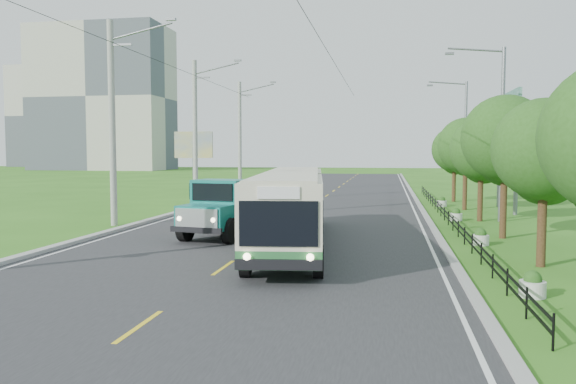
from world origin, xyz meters
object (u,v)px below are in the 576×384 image
(pole_near, at_px, (113,122))
(tree_fifth, at_px, (466,149))
(pole_mid, at_px, (196,131))
(tree_fourth, at_px, (482,153))
(pole_far, at_px, (240,136))
(bus, at_px, (292,202))
(dump_truck, at_px, (229,204))
(planter_near, at_px, (481,238))
(billboard_left, at_px, (194,149))
(tree_back, at_px, (455,152))
(tree_third, at_px, (506,143))
(billboard_right, at_px, (508,124))
(streetlight_far, at_px, (463,136))
(planter_far, at_px, (442,202))
(streetlight_mid, at_px, (499,127))
(planter_front, at_px, (533,286))
(planter_mid, at_px, (456,215))
(tree_second, at_px, (545,155))

(pole_near, bearing_deg, tree_fifth, 31.59)
(pole_mid, height_order, tree_fourth, pole_mid)
(pole_far, distance_m, bus, 29.94)
(bus, distance_m, dump_truck, 3.58)
(pole_mid, bearing_deg, planter_near, -41.65)
(tree_fourth, distance_m, bus, 12.77)
(pole_far, bearing_deg, pole_mid, -90.00)
(tree_fourth, height_order, billboard_left, tree_fourth)
(pole_far, relative_size, tree_back, 1.82)
(pole_near, height_order, tree_third, pole_near)
(tree_fifth, height_order, billboard_left, tree_fifth)
(tree_third, relative_size, billboard_right, 0.82)
(pole_mid, height_order, streetlight_far, pole_mid)
(bus, bearing_deg, planter_far, 59.98)
(streetlight_far, xyz_separation_m, billboard_right, (1.66, -8.00, 0.44))
(streetlight_far, distance_m, planter_far, 7.84)
(dump_truck, bearing_deg, streetlight_mid, 39.97)
(pole_near, distance_m, streetlight_mid, 19.56)
(tree_third, xyz_separation_m, tree_fourth, (-0.00, 6.00, -0.40))
(planter_front, distance_m, planter_far, 24.00)
(streetlight_far, bearing_deg, tree_back, -112.92)
(streetlight_mid, height_order, planter_front, streetlight_mid)
(tree_fourth, bearing_deg, pole_far, 133.85)
(billboard_right, bearing_deg, planter_mid, -121.66)
(pole_far, bearing_deg, planter_far, -33.12)
(tree_back, bearing_deg, bus, -111.83)
(planter_far, height_order, billboard_right, billboard_right)
(tree_back, bearing_deg, pole_near, -136.59)
(pole_near, xyz_separation_m, tree_fourth, (18.12, 5.14, -1.51))
(tree_second, distance_m, planter_front, 5.40)
(tree_fifth, relative_size, billboard_left, 1.12)
(billboard_left, bearing_deg, planter_front, -55.16)
(tree_second, bearing_deg, bus, 162.45)
(pole_near, height_order, planter_near, pole_near)
(billboard_left, bearing_deg, tree_second, -48.48)
(tree_second, distance_m, streetlight_far, 25.91)
(pole_mid, relative_size, billboard_left, 1.92)
(tree_second, bearing_deg, tree_third, 90.00)
(billboard_right, bearing_deg, tree_fourth, -112.64)
(planter_far, relative_size, bus, 0.05)
(streetlight_mid, bearing_deg, planter_far, 104.32)
(tree_second, xyz_separation_m, planter_far, (-1.26, 19.86, -3.23))
(tree_back, distance_m, billboard_right, 6.82)
(tree_back, xyz_separation_m, dump_truck, (-11.59, -19.46, -2.25))
(streetlight_far, height_order, dump_truck, streetlight_far)
(planter_front, relative_size, planter_near, 1.00)
(tree_back, height_order, planter_near, tree_back)
(tree_second, height_order, billboard_right, billboard_right)
(streetlight_mid, distance_m, planter_front, 16.78)
(pole_near, height_order, bus, pole_near)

